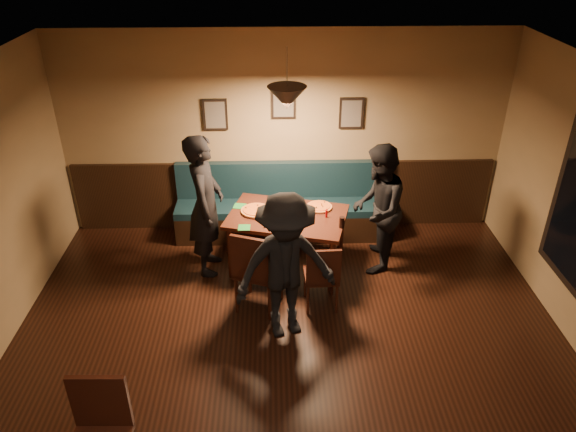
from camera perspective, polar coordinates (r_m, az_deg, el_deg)
The scene contains 23 objects.
floor at distance 5.28m, azimuth 0.56°, elevation -20.33°, with size 7.00×7.00×0.00m, color black.
ceiling at distance 3.62m, azimuth 0.78°, elevation 9.57°, with size 7.00×7.00×0.00m, color silver.
wall_back at distance 7.39m, azimuth -0.47°, elevation 8.60°, with size 6.00×6.00×0.00m, color #8C704F.
wainscot at distance 7.73m, azimuth -0.44°, elevation 2.28°, with size 5.88×0.06×1.00m, color black.
booth_bench at distance 7.49m, azimuth -0.39°, elevation 1.33°, with size 3.00×0.60×1.00m, color #0F232D, non-canonical shape.
picture_left at distance 7.30m, azimuth -7.68°, elevation 10.57°, with size 0.32×0.04×0.42m, color black.
picture_center at distance 7.21m, azimuth -0.48°, elevation 11.86°, with size 0.32×0.04×0.42m, color black.
picture_right at distance 7.34m, azimuth 6.69°, elevation 10.73°, with size 0.32×0.04×0.42m, color black.
pendant_lamp at distance 6.07m, azimuth -0.11°, elevation 12.40°, with size 0.44×0.44×0.25m, color black.
dining_table at distance 6.86m, azimuth -0.09°, elevation -2.70°, with size 1.43×0.92×0.76m, color black.
chair_near_left at distance 6.13m, azimuth -3.12°, elevation -5.52°, with size 0.46×0.46×1.05m, color black, non-canonical shape.
chair_near_right at distance 6.20m, azimuth 3.52°, elevation -6.13°, with size 0.38×0.38×0.86m, color #33160E, non-canonical shape.
diner_left at distance 6.65m, azimuth -8.69°, elevation 1.10°, with size 0.66×0.44×1.82m, color black.
diner_right at distance 6.75m, azimuth 9.42°, elevation 0.72°, with size 0.81×0.63×1.67m, color black.
diner_front at distance 5.58m, azimuth -0.25°, elevation -5.44°, with size 1.08×0.62×1.68m, color black.
pizza_a at distance 6.73m, azimuth -3.40°, elevation 0.58°, with size 0.38×0.38×0.04m, color orange.
pizza_b at distance 6.54m, azimuth 0.20°, elevation -0.33°, with size 0.33×0.33×0.04m, color orange.
pizza_c at distance 6.83m, azimuth 3.32°, elevation 0.98°, with size 0.32×0.32×0.04m, color #C55825.
soda_glass at distance 6.41m, azimuth 5.70°, elevation -0.66°, with size 0.06×0.06×0.14m, color black.
tabasco_bottle at distance 6.61m, azimuth 4.08°, elevation 0.35°, with size 0.03×0.03×0.12m, color #8E0407.
napkin_a at distance 6.89m, azimuth -5.12°, elevation 1.05°, with size 0.15×0.15×0.01m, color #1F752C.
napkin_b at distance 6.42m, azimuth -4.64°, elevation -1.22°, with size 0.14×0.14×0.01m, color #1B6826.
cutlery_set at distance 6.29m, azimuth -0.08°, elevation -1.80°, with size 0.02×0.18×0.00m, color silver.
Camera 1 is at (-0.15, -3.40, 4.03)m, focal length 33.69 mm.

